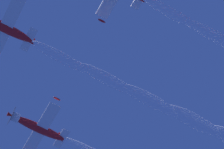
% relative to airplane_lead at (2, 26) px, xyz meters
% --- Properties ---
extents(airplane_lead, '(8.09, 7.96, 3.03)m').
position_rel_airplane_lead_xyz_m(airplane_lead, '(0.00, 0.00, 0.00)').
color(airplane_lead, red).
extents(airplane_right_wingman, '(8.05, 7.95, 3.09)m').
position_rel_airplane_lead_xyz_m(airplane_right_wingman, '(-14.43, 0.30, 0.72)').
color(airplane_right_wingman, red).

